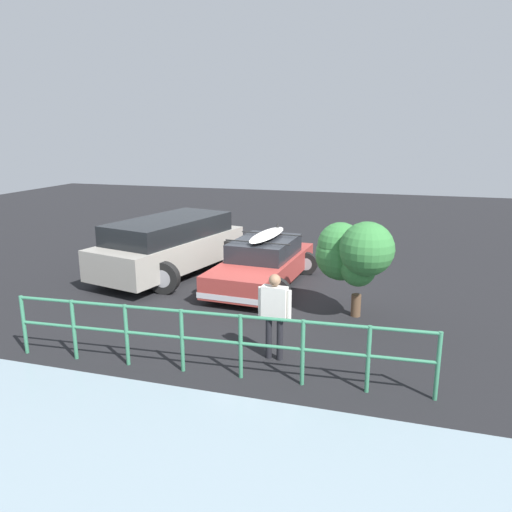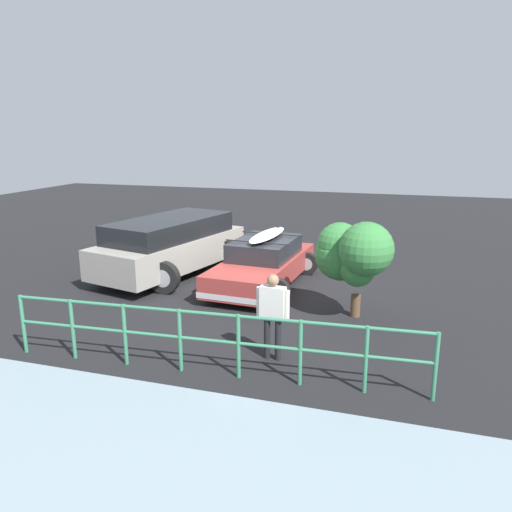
{
  "view_description": "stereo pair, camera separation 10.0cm",
  "coord_description": "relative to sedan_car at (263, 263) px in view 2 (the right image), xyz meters",
  "views": [
    {
      "loc": [
        -3.49,
        12.1,
        4.09
      ],
      "look_at": [
        0.07,
        0.18,
        0.95
      ],
      "focal_mm": 35.0,
      "sensor_mm": 36.0,
      "label": 1
    },
    {
      "loc": [
        -3.58,
        12.07,
        4.09
      ],
      "look_at": [
        0.07,
        0.18,
        0.95
      ],
      "focal_mm": 35.0,
      "sensor_mm": 36.0,
      "label": 2
    }
  ],
  "objects": [
    {
      "name": "person_bystander",
      "position": [
        -1.45,
        4.37,
        0.38
      ],
      "size": [
        0.63,
        0.23,
        1.62
      ],
      "color": "black",
      "rests_on": "ground"
    },
    {
      "name": "suv_car",
      "position": [
        2.84,
        -0.18,
        0.28
      ],
      "size": [
        3.45,
        5.26,
        1.66
      ],
      "color": "#9E998E",
      "rests_on": "ground"
    },
    {
      "name": "sedan_car",
      "position": [
        0.0,
        0.0,
        0.0
      ],
      "size": [
        2.57,
        4.57,
        1.52
      ],
      "color": "#9E3833",
      "rests_on": "ground"
    },
    {
      "name": "railing_fence",
      "position": [
        -0.57,
        5.26,
        0.12
      ],
      "size": [
        7.39,
        0.49,
        1.14
      ],
      "color": "#387F5B",
      "rests_on": "ground"
    },
    {
      "name": "ground_plane",
      "position": [
        -0.06,
        0.47,
        -0.61
      ],
      "size": [
        44.0,
        44.0,
        0.02
      ],
      "primitive_type": "cube",
      "color": "black",
      "rests_on": "ground"
    },
    {
      "name": "bush_near_left",
      "position": [
        -2.54,
        1.72,
        0.84
      ],
      "size": [
        1.77,
        1.8,
        2.24
      ],
      "color": "brown",
      "rests_on": "ground"
    }
  ]
}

